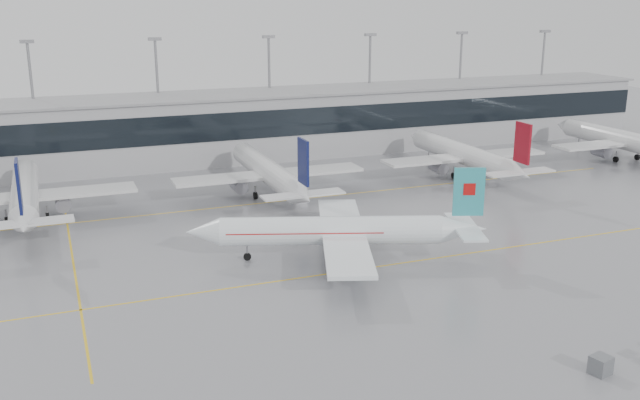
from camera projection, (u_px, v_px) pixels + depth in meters
name	position (u px, v px, depth m)	size (l,w,h in m)	color
ground	(358.00, 269.00, 80.58)	(320.00, 320.00, 0.00)	gray
taxi_line_main	(358.00, 269.00, 80.58)	(120.00, 0.25, 0.01)	yellow
taxi_line_north	(277.00, 201.00, 107.47)	(120.00, 0.25, 0.01)	yellow
taxi_line_cross	(73.00, 260.00, 83.55)	(0.25, 60.00, 0.01)	yellow
terminal	(224.00, 128.00, 134.52)	(180.00, 15.00, 12.00)	#A2A2A5
terminal_glass	(234.00, 126.00, 127.34)	(180.00, 0.20, 5.00)	black
terminal_roof	(223.00, 95.00, 132.82)	(182.00, 16.00, 0.40)	gray
light_masts	(215.00, 85.00, 137.89)	(156.40, 1.00, 22.60)	gray
air_canada_jet	(342.00, 231.00, 82.83)	(34.32, 27.74, 10.93)	white
parked_jet_b	(25.00, 194.00, 97.54)	(29.64, 36.96, 11.72)	silver
parked_jet_c	(269.00, 172.00, 109.76)	(29.64, 36.96, 11.72)	silver
parked_jet_d	(464.00, 155.00, 121.99)	(29.64, 36.96, 11.72)	silver
parked_jet_e	(624.00, 141.00, 134.22)	(29.64, 36.96, 11.72)	silver
gse_unit	(601.00, 365.00, 58.00)	(1.56, 1.45, 1.56)	slate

